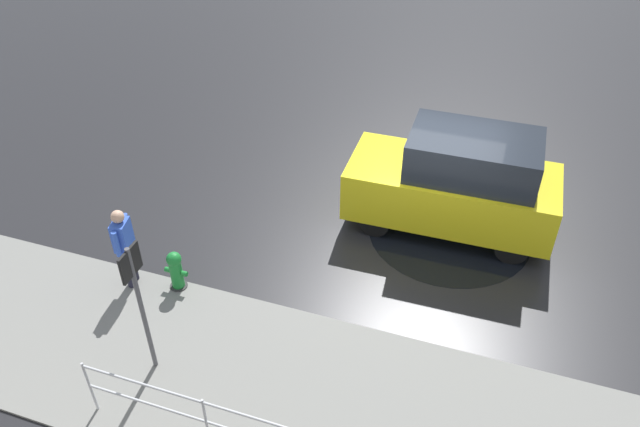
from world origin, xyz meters
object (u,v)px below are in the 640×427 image
(fire_hydrant, at_px, (176,271))
(sign_post, at_px, (138,293))
(moving_hatchback, at_px, (457,183))
(pedestrian, at_px, (124,243))

(fire_hydrant, xyz_separation_m, sign_post, (-0.50, 1.64, 1.18))
(moving_hatchback, distance_m, fire_hydrant, 5.40)
(moving_hatchback, xyz_separation_m, pedestrian, (5.03, 3.46, -0.07))
(fire_hydrant, distance_m, sign_post, 2.08)
(pedestrian, height_order, sign_post, sign_post)
(fire_hydrant, height_order, sign_post, sign_post)
(fire_hydrant, xyz_separation_m, pedestrian, (0.80, 0.16, 0.56))
(pedestrian, bearing_deg, moving_hatchback, -145.51)
(moving_hatchback, relative_size, fire_hydrant, 4.90)
(fire_hydrant, bearing_deg, pedestrian, 11.58)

